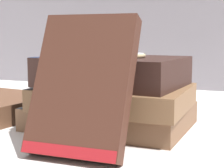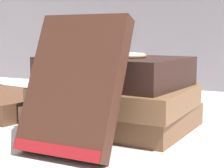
% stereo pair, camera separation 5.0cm
% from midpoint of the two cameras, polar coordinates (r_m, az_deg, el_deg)
% --- Properties ---
extents(ground_plane, '(3.00, 3.00, 0.00)m').
position_cam_midpoint_polar(ground_plane, '(0.51, -0.21, -7.01)').
color(ground_plane, silver).
extents(book_flat_bottom, '(0.22, 0.16, 0.03)m').
position_cam_midpoint_polar(book_flat_bottom, '(0.53, 2.43, -4.81)').
color(book_flat_bottom, brown).
rests_on(book_flat_bottom, ground_plane).
extents(book_flat_middle, '(0.20, 0.15, 0.03)m').
position_cam_midpoint_polar(book_flat_middle, '(0.51, 2.97, -1.94)').
color(book_flat_middle, brown).
rests_on(book_flat_middle, book_flat_bottom).
extents(book_flat_top, '(0.20, 0.15, 0.04)m').
position_cam_midpoint_polar(book_flat_top, '(0.52, 2.73, 1.98)').
color(book_flat_top, '#331E19').
rests_on(book_flat_top, book_flat_middle).
extents(book_side_left, '(0.21, 0.17, 0.03)m').
position_cam_midpoint_polar(book_side_left, '(0.66, -14.70, -2.66)').
color(book_side_left, brown).
rests_on(book_side_left, ground_plane).
extents(book_leaning_front, '(0.11, 0.08, 0.15)m').
position_cam_midpoint_polar(book_leaning_front, '(0.40, -2.38, -0.82)').
color(book_leaning_front, '#422319').
rests_on(book_leaning_front, ground_plane).
extents(pocket_watch, '(0.05, 0.05, 0.01)m').
position_cam_midpoint_polar(pocket_watch, '(0.50, 5.30, 4.36)').
color(pocket_watch, silver).
rests_on(pocket_watch, book_flat_top).
extents(reading_glasses, '(0.09, 0.05, 0.00)m').
position_cam_midpoint_polar(reading_glasses, '(0.70, 6.11, -3.00)').
color(reading_glasses, '#4C3828').
rests_on(reading_glasses, ground_plane).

